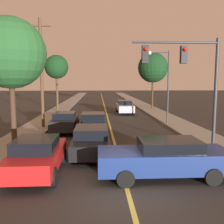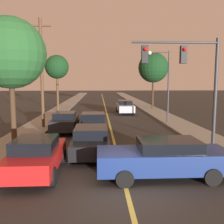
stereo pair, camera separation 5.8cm
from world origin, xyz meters
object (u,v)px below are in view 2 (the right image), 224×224
at_px(utility_pole_left, 42,72).
at_px(tree_left_far, 57,67).
at_px(tree_left_near, 10,53).
at_px(car_crossing_right, 164,158).
at_px(streetlamp_right, 163,76).
at_px(car_outer_lane_front, 36,155).
at_px(car_far_oncoming, 125,107).
at_px(car_outer_lane_second, 65,121).
at_px(car_near_lane_front, 91,140).
at_px(tree_right_near, 153,68).
at_px(car_near_lane_second, 93,123).
at_px(traffic_signal_mast, 189,71).

bearing_deg(utility_pole_left, tree_left_far, 93.61).
relative_size(utility_pole_left, tree_left_near, 1.18).
height_order(utility_pole_left, tree_left_near, utility_pole_left).
distance_m(car_crossing_right, streetlamp_right, 13.16).
distance_m(streetlamp_right, utility_pole_left, 10.19).
bearing_deg(car_crossing_right, streetlamp_right, -13.98).
distance_m(car_outer_lane_front, car_far_oncoming, 20.16).
bearing_deg(car_outer_lane_second, tree_left_far, 101.30).
bearing_deg(tree_left_far, tree_left_near, -88.94).
height_order(car_near_lane_front, tree_right_near, tree_right_near).
bearing_deg(utility_pole_left, car_far_oncoming, 50.43).
xyz_separation_m(car_near_lane_second, car_outer_lane_front, (-2.12, -8.07, 0.03)).
height_order(car_outer_lane_second, car_far_oncoming, car_far_oncoming).
bearing_deg(tree_left_near, car_near_lane_second, 38.27).
bearing_deg(car_outer_lane_front, car_crossing_right, -6.95).
bearing_deg(car_far_oncoming, car_outer_lane_second, 62.27).
height_order(car_outer_lane_second, traffic_signal_mast, traffic_signal_mast).
xyz_separation_m(utility_pole_left, tree_left_near, (-0.43, -5.67, 0.77)).
bearing_deg(streetlamp_right, tree_right_near, 81.41).
height_order(car_far_oncoming, tree_right_near, tree_right_near).
xyz_separation_m(traffic_signal_mast, tree_left_near, (-9.58, 1.59, 1.00)).
xyz_separation_m(car_outer_lane_second, traffic_signal_mast, (7.20, -5.72, 3.52)).
bearing_deg(car_near_lane_second, utility_pole_left, 152.42).
distance_m(car_near_lane_second, utility_pole_left, 5.95).
bearing_deg(tree_left_far, car_near_lane_front, -76.07).
xyz_separation_m(car_outer_lane_second, utility_pole_left, (-1.95, 1.54, 3.75)).
height_order(car_outer_lane_second, streetlamp_right, streetlamp_right).
height_order(car_outer_lane_front, car_far_oncoming, car_far_oncoming).
bearing_deg(tree_right_near, car_outer_lane_front, -112.31).
distance_m(car_far_oncoming, traffic_signal_mast, 16.88).
height_order(car_far_oncoming, tree_left_far, tree_left_far).
height_order(car_near_lane_second, tree_left_far, tree_left_far).
bearing_deg(tree_right_near, car_outer_lane_second, -122.38).
height_order(car_outer_lane_second, tree_left_far, tree_left_far).
bearing_deg(car_near_lane_second, car_near_lane_front, -90.00).
bearing_deg(streetlamp_right, tree_left_far, 135.97).
xyz_separation_m(car_near_lane_second, tree_right_near, (7.95, 16.45, 4.92)).
relative_size(car_near_lane_front, tree_left_far, 0.68).
xyz_separation_m(car_outer_lane_front, car_outer_lane_second, (-0.00, 8.65, 0.01)).
relative_size(traffic_signal_mast, tree_left_far, 0.84).
bearing_deg(utility_pole_left, traffic_signal_mast, -38.45).
xyz_separation_m(car_near_lane_front, tree_left_far, (-4.82, 19.44, 4.81)).
height_order(car_near_lane_front, car_outer_lane_front, car_outer_lane_front).
height_order(car_outer_lane_second, car_crossing_right, car_crossing_right).
relative_size(car_outer_lane_front, tree_left_far, 0.59).
distance_m(car_near_lane_second, car_crossing_right, 9.17).
bearing_deg(traffic_signal_mast, car_crossing_right, -121.16).
bearing_deg(tree_left_near, tree_right_near, 58.12).
distance_m(car_far_oncoming, car_crossing_right, 19.99).
relative_size(car_crossing_right, tree_left_far, 0.74).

